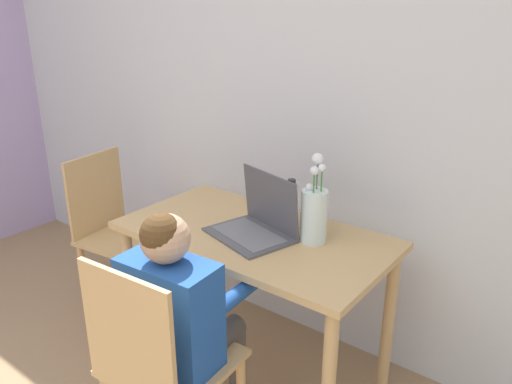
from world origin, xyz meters
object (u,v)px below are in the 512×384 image
(flower_vase, at_px, (314,212))
(chair_spare, at_px, (116,232))
(chair_occupied, at_px, (160,368))
(person_seated, at_px, (181,309))
(laptop, at_px, (258,221))
(water_bottle, at_px, (291,204))

(flower_vase, bearing_deg, chair_spare, -177.16)
(chair_occupied, height_order, person_seated, person_seated)
(person_seated, distance_m, laptop, 0.50)
(water_bottle, bearing_deg, laptop, -110.24)
(flower_vase, distance_m, water_bottle, 0.18)
(chair_occupied, relative_size, flower_vase, 2.46)
(chair_spare, bearing_deg, water_bottle, -89.85)
(chair_spare, height_order, flower_vase, flower_vase)
(laptop, height_order, flower_vase, flower_vase)
(chair_spare, bearing_deg, laptop, -98.47)
(chair_spare, xyz_separation_m, laptop, (0.99, -0.02, 0.34))
(person_seated, bearing_deg, flower_vase, -113.65)
(laptop, bearing_deg, chair_occupied, -71.32)
(chair_occupied, relative_size, water_bottle, 4.29)
(chair_occupied, bearing_deg, water_bottle, -96.16)
(chair_spare, bearing_deg, person_seated, -123.26)
(person_seated, xyz_separation_m, flower_vase, (0.20, 0.55, 0.23))
(person_seated, distance_m, flower_vase, 0.63)
(laptop, bearing_deg, person_seated, -71.59)
(chair_occupied, distance_m, person_seated, 0.21)
(water_bottle, bearing_deg, chair_spare, -172.44)
(person_seated, xyz_separation_m, laptop, (-0.02, 0.47, 0.16))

